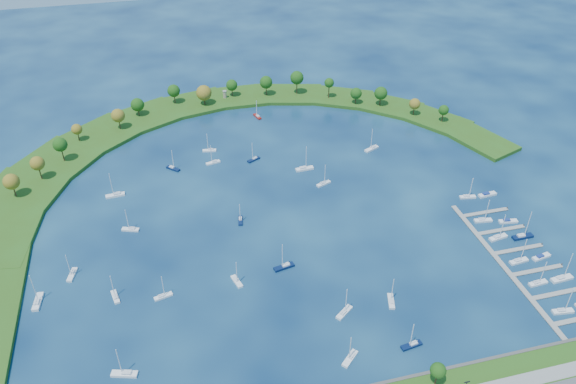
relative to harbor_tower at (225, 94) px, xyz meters
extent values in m
plane|color=#07183E|center=(7.17, -116.90, -4.40)|extent=(700.00, 700.00, 0.00)
cylinder|color=#382314|center=(32.17, -223.90, 0.00)|extent=(0.56, 0.56, 5.60)
sphere|color=#194A12|center=(32.17, -223.90, 3.84)|extent=(5.20, 5.20, 5.20)
cube|color=#315416|center=(-111.66, -79.32, -3.40)|extent=(50.23, 54.30, 2.00)
cube|color=#315416|center=(-96.86, -52.32, -3.40)|extent=(54.07, 56.09, 2.00)
cube|color=#315416|center=(-76.03, -29.63, -3.40)|extent=(55.20, 54.07, 2.00)
cube|color=#315416|center=(-50.40, -12.57, -3.40)|extent=(53.65, 48.47, 2.00)
cube|color=#315416|center=(-21.42, -2.13, -3.40)|extent=(49.62, 39.75, 2.00)
cube|color=#315416|center=(9.20, 1.09, -3.40)|extent=(44.32, 29.96, 2.00)
cube|color=#315416|center=(39.71, -3.10, -3.40)|extent=(49.49, 38.05, 2.00)
cube|color=#315416|center=(68.34, -14.46, -3.40)|extent=(51.13, 44.12, 2.00)
cube|color=#315416|center=(93.42, -32.32, -3.40)|extent=(49.19, 47.96, 2.00)
cube|color=#315416|center=(113.52, -55.66, -3.40)|extent=(43.90, 49.49, 2.00)
cube|color=#315416|center=(127.45, -83.12, -3.40)|extent=(35.67, 48.74, 2.00)
cylinder|color=#382314|center=(-112.15, -80.71, 0.99)|extent=(0.56, 0.56, 6.76)
sphere|color=brown|center=(-112.15, -80.71, 5.88)|extent=(7.55, 7.55, 7.55)
cylinder|color=#382314|center=(-101.85, -68.24, 1.44)|extent=(0.56, 0.56, 7.67)
sphere|color=brown|center=(-101.85, -68.24, 6.67)|extent=(7.00, 7.00, 7.00)
cylinder|color=#382314|center=(-92.35, -53.25, 1.71)|extent=(0.56, 0.56, 8.22)
sphere|color=#194A12|center=(-92.35, -53.25, 7.28)|extent=(7.28, 7.28, 7.28)
cylinder|color=#382314|center=(-85.79, -33.48, 0.55)|extent=(0.56, 0.56, 5.90)
sphere|color=brown|center=(-85.79, -33.48, 4.68)|extent=(5.87, 5.87, 5.87)
cylinder|color=#382314|center=(-63.88, -24.79, 0.93)|extent=(0.56, 0.56, 6.65)
sphere|color=brown|center=(-63.88, -24.79, 5.78)|extent=(7.64, 7.64, 7.64)
cylinder|color=#382314|center=(-53.00, -10.81, 0.24)|extent=(0.56, 0.56, 5.27)
sphere|color=#194A12|center=(-53.00, -10.81, 4.44)|extent=(7.83, 7.83, 7.83)
cylinder|color=#382314|center=(-30.90, 0.23, 0.94)|extent=(0.56, 0.56, 6.67)
sphere|color=#194A12|center=(-30.90, 0.23, 5.80)|extent=(7.64, 7.64, 7.64)
cylinder|color=#382314|center=(-13.39, -6.14, 0.50)|extent=(0.56, 0.56, 5.79)
sphere|color=brown|center=(-13.39, -6.14, 5.27)|extent=(9.36, 9.36, 9.36)
cylinder|color=#382314|center=(4.91, 1.23, 0.63)|extent=(0.56, 0.56, 6.06)
sphere|color=#194A12|center=(4.91, 1.23, 5.07)|extent=(7.06, 7.06, 7.06)
cylinder|color=#382314|center=(25.94, -2.76, 1.20)|extent=(0.56, 0.56, 7.19)
sphere|color=#194A12|center=(25.94, -2.76, 6.38)|extent=(7.93, 7.93, 7.93)
cylinder|color=#382314|center=(45.09, -5.53, 2.21)|extent=(0.56, 0.56, 9.21)
sphere|color=#194A12|center=(45.09, -5.53, 8.50)|extent=(8.43, 8.43, 8.43)
cylinder|color=#382314|center=(62.85, -16.14, 2.07)|extent=(0.56, 0.56, 8.94)
sphere|color=#194A12|center=(62.85, -16.14, 7.74)|extent=(5.97, 5.97, 5.97)
cylinder|color=#382314|center=(76.39, -27.82, 0.28)|extent=(0.56, 0.56, 5.35)
sphere|color=#194A12|center=(76.39, -27.82, 4.35)|extent=(6.96, 6.96, 6.96)
cylinder|color=#382314|center=(90.03, -33.67, 0.80)|extent=(0.56, 0.56, 6.38)
sphere|color=#194A12|center=(90.03, -33.67, 5.57)|extent=(7.90, 7.90, 7.90)
cylinder|color=#382314|center=(104.43, -50.63, 0.53)|extent=(0.56, 0.56, 5.85)
sphere|color=brown|center=(104.43, -50.63, 4.76)|extent=(6.52, 6.52, 6.52)
cylinder|color=#382314|center=(116.87, -62.54, 0.76)|extent=(0.56, 0.56, 6.30)
sphere|color=#194A12|center=(116.87, -62.54, 5.08)|extent=(5.86, 5.86, 5.86)
cylinder|color=gray|center=(0.00, 0.00, -0.20)|extent=(2.20, 2.20, 4.38)
cylinder|color=gray|center=(0.00, 0.00, 2.14)|extent=(2.60, 2.60, 0.30)
cube|color=gray|center=(85.17, -177.90, -4.05)|extent=(2.20, 82.00, 0.40)
cube|color=gray|center=(97.27, -197.70, -4.05)|extent=(22.00, 2.00, 0.40)
cube|color=gray|center=(97.27, -184.50, -4.05)|extent=(22.00, 2.00, 0.40)
cylinder|color=#382314|center=(108.17, -184.50, -3.80)|extent=(0.36, 0.36, 1.60)
cube|color=gray|center=(97.27, -171.30, -4.05)|extent=(22.00, 2.00, 0.40)
cylinder|color=#382314|center=(108.17, -171.30, -3.80)|extent=(0.36, 0.36, 1.60)
cube|color=gray|center=(97.27, -158.10, -4.05)|extent=(22.00, 2.00, 0.40)
cylinder|color=#382314|center=(108.17, -158.10, -3.80)|extent=(0.36, 0.36, 1.60)
cube|color=gray|center=(97.27, -144.90, -4.05)|extent=(22.00, 2.00, 0.40)
cylinder|color=#382314|center=(108.17, -144.90, -3.80)|extent=(0.36, 0.36, 1.60)
cube|color=white|center=(-17.98, -58.93, -3.96)|extent=(7.51, 3.20, 0.87)
cube|color=silver|center=(-17.26, -59.05, -3.22)|extent=(2.75, 1.83, 0.61)
cylinder|color=silver|center=(-18.55, -58.83, 1.39)|extent=(0.32, 0.32, 9.83)
cube|color=white|center=(14.43, -186.81, -3.91)|extent=(7.78, 6.65, 0.97)
cube|color=silver|center=(13.79, -187.30, -3.09)|extent=(3.20, 2.96, 0.68)
cylinder|color=silver|center=(14.94, -186.42, 2.00)|extent=(0.32, 0.32, 10.86)
cube|color=white|center=(67.17, -79.07, -3.87)|extent=(9.01, 5.95, 1.06)
cube|color=silver|center=(67.97, -78.70, -2.97)|extent=(3.52, 2.86, 0.74)
cylinder|color=silver|center=(66.53, -79.37, 2.60)|extent=(0.32, 0.32, 11.87)
cube|color=white|center=(-83.88, -141.09, -3.93)|extent=(4.05, 8.05, 0.93)
cube|color=silver|center=(-83.68, -140.34, -3.14)|extent=(2.15, 3.01, 0.65)
cylinder|color=silver|center=(-84.03, -141.69, 1.77)|extent=(0.32, 0.32, 10.47)
cube|color=white|center=(-67.14, -89.36, -3.86)|extent=(9.07, 3.21, 1.07)
cube|color=silver|center=(-66.25, -89.29, -2.95)|extent=(3.25, 1.99, 0.75)
cylinder|color=silver|center=(-67.85, -89.42, 2.68)|extent=(0.32, 0.32, 12.02)
cube|color=white|center=(-95.50, -153.24, -3.85)|extent=(3.60, 9.35, 1.09)
cube|color=silver|center=(-95.61, -154.14, -2.92)|extent=(2.15, 3.38, 0.77)
cylinder|color=silver|center=(-95.42, -152.51, 2.85)|extent=(0.32, 0.32, 12.30)
cube|color=white|center=(-21.12, -161.06, -3.95)|extent=(3.99, 7.70, 0.89)
cube|color=silver|center=(-21.32, -160.35, -3.19)|extent=(2.10, 2.89, 0.62)
cylinder|color=silver|center=(-20.96, -161.63, 1.50)|extent=(0.32, 0.32, 10.01)
cube|color=white|center=(32.12, -104.50, -3.94)|extent=(7.90, 4.84, 0.92)
cube|color=silver|center=(31.41, -104.79, -3.16)|extent=(3.05, 2.39, 0.64)
cylinder|color=silver|center=(32.69, -104.27, 1.69)|extent=(0.32, 0.32, 10.34)
cube|color=#09193E|center=(-12.76, -123.26, -3.99)|extent=(3.00, 6.91, 0.80)
cube|color=silver|center=(-12.64, -122.60, -3.31)|extent=(1.70, 2.53, 0.56)
cylinder|color=silver|center=(-12.85, -123.78, 0.92)|extent=(0.32, 0.32, 9.02)
cube|color=white|center=(9.51, -206.90, -3.92)|extent=(7.33, 6.92, 0.95)
cube|color=silver|center=(10.09, -206.37, -3.12)|extent=(3.08, 2.99, 0.66)
cylinder|color=silver|center=(9.04, -207.32, 1.87)|extent=(0.32, 0.32, 10.64)
cube|color=white|center=(-17.79, -71.66, -3.95)|extent=(7.76, 3.72, 0.90)
cube|color=silver|center=(-17.06, -71.49, -3.18)|extent=(2.88, 2.02, 0.63)
cylinder|color=silver|center=(-18.37, -71.80, 1.55)|extent=(0.32, 0.32, 10.09)
cube|color=white|center=(33.34, -185.82, -3.94)|extent=(4.21, 7.90, 0.91)
cube|color=silver|center=(33.12, -186.55, -3.16)|extent=(2.19, 2.98, 0.64)
cylinder|color=silver|center=(33.51, -185.24, 1.65)|extent=(0.32, 0.32, 10.27)
cube|color=white|center=(-60.73, -117.59, -3.94)|extent=(7.88, 4.58, 0.91)
cube|color=silver|center=(-60.01, -117.85, -3.16)|extent=(3.01, 2.30, 0.64)
cylinder|color=silver|center=(-61.30, -117.39, 1.65)|extent=(0.32, 0.32, 10.27)
cube|color=#09193E|center=(3.26, -73.95, -3.96)|extent=(7.40, 5.18, 0.87)
cube|color=silver|center=(3.90, -73.61, -3.22)|extent=(2.92, 2.44, 0.61)
cylinder|color=silver|center=(2.74, -74.22, 1.39)|extent=(0.32, 0.32, 9.83)
cube|color=#09193E|center=(-38.40, -72.35, -3.93)|extent=(7.01, 7.03, 0.93)
cube|color=silver|center=(-38.95, -71.80, -3.14)|extent=(2.99, 3.00, 0.65)
cylinder|color=silver|center=(-37.96, -72.79, 1.77)|extent=(0.32, 0.32, 10.47)
cube|color=white|center=(-64.46, -194.42, -3.88)|extent=(8.99, 4.83, 1.04)
cube|color=silver|center=(-63.63, -194.67, -2.99)|extent=(3.39, 2.50, 0.73)
cylinder|color=silver|center=(-65.12, -194.22, 2.49)|extent=(0.32, 0.32, 11.69)
cube|color=maroon|center=(15.01, -26.90, -3.96)|extent=(3.88, 7.57, 0.87)
cube|color=silver|center=(15.20, -27.60, -3.22)|extent=(2.05, 2.84, 0.61)
cylinder|color=silver|center=(14.86, -26.33, 1.40)|extent=(0.32, 0.32, 9.84)
cube|color=white|center=(26.70, -89.32, -3.84)|extent=(9.39, 3.24, 1.11)
cube|color=silver|center=(25.78, -89.38, -2.90)|extent=(3.35, 2.04, 0.78)
cylinder|color=silver|center=(27.44, -89.26, 2.94)|extent=(0.32, 0.32, 12.46)
cube|color=#09193E|center=(-1.18, -157.62, -3.88)|extent=(8.85, 4.12, 1.03)
cube|color=silver|center=(-0.34, -157.44, -3.01)|extent=(3.27, 2.26, 0.72)
cylinder|color=silver|center=(-1.85, -157.76, 2.40)|extent=(0.32, 0.32, 11.53)
cube|color=#09193E|center=(31.98, -206.90, -3.93)|extent=(7.98, 3.25, 0.93)
cube|color=silver|center=(32.75, -206.79, -3.14)|extent=(2.90, 1.89, 0.65)
cylinder|color=silver|center=(31.37, -206.99, 1.77)|extent=(0.32, 0.32, 10.46)
cube|color=white|center=(-67.28, -157.78, -3.96)|extent=(3.63, 7.57, 0.88)
cube|color=silver|center=(-67.12, -158.49, -3.21)|extent=(1.97, 2.81, 0.61)
cylinder|color=silver|center=(-67.41, -157.21, 1.41)|extent=(0.32, 0.32, 9.85)
cube|color=white|center=(-49.59, -162.01, -3.97)|extent=(7.33, 3.66, 0.85)
cube|color=silver|center=(-50.27, -162.19, -3.25)|extent=(2.74, 1.95, 0.59)
cylinder|color=silver|center=(-49.04, -161.87, 1.22)|extent=(0.32, 0.32, 9.53)
cube|color=white|center=(92.77, -206.27, -3.92)|extent=(8.23, 3.25, 0.96)
cube|color=silver|center=(91.98, -206.17, -3.10)|extent=(2.98, 1.92, 0.67)
cylinder|color=silver|center=(93.41, -206.36, 1.97)|extent=(0.32, 0.32, 10.81)
cube|color=white|center=(92.77, -191.10, -3.93)|extent=(7.90, 2.65, 0.93)
cube|color=silver|center=(92.00, -191.15, -3.14)|extent=(2.81, 1.69, 0.65)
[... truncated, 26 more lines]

